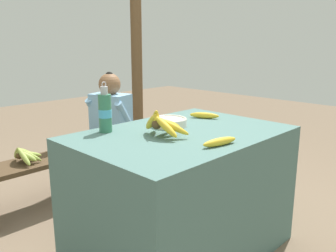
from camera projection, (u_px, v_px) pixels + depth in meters
name	position (u px, v px, depth m)	size (l,w,h in m)	color
ground_plane	(181.00, 249.00, 2.30)	(12.00, 12.00, 0.00)	#75604C
market_counter	(181.00, 193.00, 2.20)	(1.27, 0.88, 0.78)	#4C706B
banana_bunch_ripe	(162.00, 123.00, 2.00)	(0.20, 0.31, 0.17)	#4C381E
serving_bowl	(169.00, 122.00, 2.25)	(0.22, 0.22, 0.05)	silver
water_bottle	(105.00, 112.00, 2.09)	(0.08, 0.08, 0.30)	#337556
loose_banana_front	(220.00, 142.00, 1.83)	(0.23, 0.08, 0.04)	gold
loose_banana_side	(204.00, 115.00, 2.48)	(0.13, 0.20, 0.04)	gold
wooden_bench	(76.00, 158.00, 3.01)	(1.71, 0.32, 0.41)	#4C3823
seated_vendor	(108.00, 123.00, 3.14)	(0.46, 0.43, 1.05)	#473828
banana_bunch_green	(25.00, 154.00, 2.69)	(0.21, 0.29, 0.14)	#4C381E
support_post_far	(136.00, 38.00, 3.78)	(0.12, 0.12, 2.68)	brown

